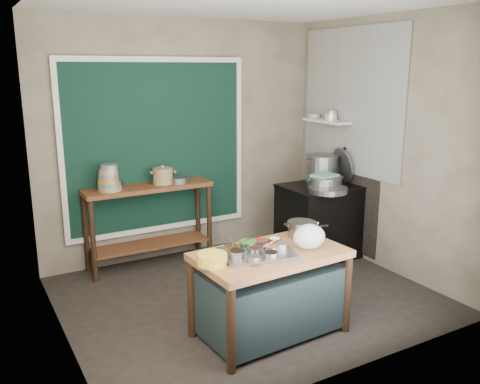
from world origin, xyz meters
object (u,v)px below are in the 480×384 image
prep_table (270,293)px  ceramic_crock (163,177)px  yellow_basin (212,259)px  utensil_cup (117,185)px  stock_pot (322,168)px  steamer (324,182)px  back_counter (150,226)px  stove_block (320,222)px  saucepan (301,229)px  condiment_tray (258,253)px

prep_table → ceramic_crock: size_ratio=5.17×
yellow_basin → utensil_cup: 2.05m
utensil_cup → stock_pot: size_ratio=0.32×
stock_pot → steamer: size_ratio=0.98×
back_counter → ceramic_crock: ceramic_crock is taller
prep_table → utensil_cup: (-0.69, 2.02, 0.62)m
yellow_basin → utensil_cup: (-0.15, 2.04, 0.20)m
ceramic_crock → steamer: 1.86m
stock_pot → utensil_cup: bearing=166.4°
stove_block → yellow_basin: bearing=-148.3°
prep_table → steamer: steamer is taller
back_counter → saucepan: 2.02m
stove_block → condiment_tray: bearing=-142.5°
prep_table → stove_block: bearing=36.7°
stove_block → steamer: steamer is taller
prep_table → condiment_tray: size_ratio=2.10×
condiment_tray → stock_pot: bearing=38.9°
prep_table → steamer: (1.49, 1.17, 0.57)m
stock_pot → saucepan: bearing=-134.2°
condiment_tray → yellow_basin: size_ratio=2.54×
condiment_tray → ceramic_crock: ceramic_crock is taller
stove_block → utensil_cup: (-2.25, 0.74, 0.57)m
prep_table → stock_pot: stock_pot is taller
ceramic_crock → back_counter: bearing=176.2°
utensil_cup → ceramic_crock: ceramic_crock is taller
yellow_basin → ceramic_crock: ceramic_crock is taller
condiment_tray → utensil_cup: 2.12m
back_counter → utensil_cup: size_ratio=10.68×
steamer → stove_block: bearing=63.3°
stock_pot → steamer: bearing=-122.8°
back_counter → utensil_cup: utensil_cup is taller
condiment_tray → steamer: bearing=35.8°
stove_block → steamer: bearing=-116.7°
back_counter → condiment_tray: size_ratio=2.44×
prep_table → back_counter: back_counter is taller
saucepan → ceramic_crock: (-0.62, 1.81, 0.21)m
back_counter → ceramic_crock: 0.58m
prep_table → yellow_basin: bearing=178.4°
steamer → ceramic_crock: bearing=153.2°
condiment_tray → utensil_cup: size_ratio=4.38×
back_counter → condiment_tray: bearing=-83.9°
condiment_tray → saucepan: (0.58, 0.20, 0.06)m
stove_block → steamer: 0.54m
prep_table → back_counter: (-0.35, 2.02, 0.10)m
yellow_basin → condiment_tray: bearing=0.8°
stove_block → yellow_basin: size_ratio=3.84×
ceramic_crock → stock_pot: bearing=-16.8°
steamer → stock_pot: bearing=57.2°
ceramic_crock → steamer: size_ratio=0.56×
condiment_tray → stove_block: bearing=37.5°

